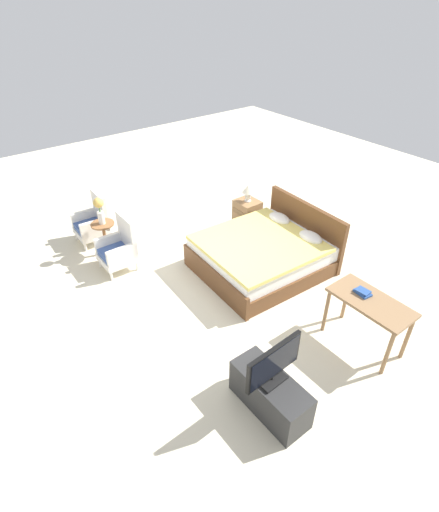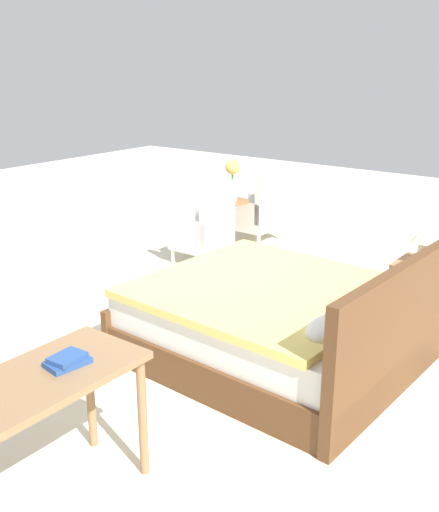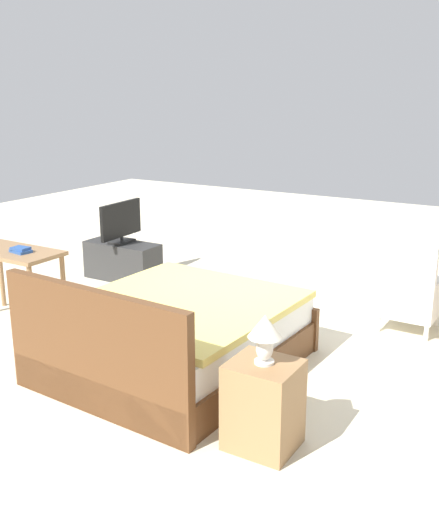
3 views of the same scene
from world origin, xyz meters
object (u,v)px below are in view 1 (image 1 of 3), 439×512
(flower_vase, at_px, (99,208))
(book_stack, at_px, (363,292))
(table_lamp, at_px, (248,191))
(tv_flatscreen, at_px, (274,364))
(nightstand, at_px, (247,215))
(vanity_desk, at_px, (370,307))
(armchair_by_window_right, at_px, (119,249))
(bed, at_px, (264,254))
(tv_stand, at_px, (270,394))
(armchair_by_window_left, at_px, (93,223))
(side_table, at_px, (105,235))

(flower_vase, relative_size, book_stack, 2.11)
(table_lamp, distance_m, tv_flatscreen, 4.01)
(nightstand, distance_m, tv_flatscreen, 4.03)
(flower_vase, xyz_separation_m, tv_flatscreen, (4.05, 0.14, -0.17))
(tv_flatscreen, relative_size, vanity_desk, 0.72)
(armchair_by_window_right, bearing_deg, bed, 51.74)
(bed, relative_size, armchair_by_window_right, 2.24)
(bed, height_order, nightstand, bed)
(bed, distance_m, book_stack, 1.95)
(flower_vase, bearing_deg, tv_stand, 1.92)
(armchair_by_window_left, bearing_deg, tv_flatscreen, 1.46)
(armchair_by_window_left, height_order, armchair_by_window_right, same)
(armchair_by_window_right, relative_size, tv_stand, 0.96)
(book_stack, bearing_deg, table_lamp, 166.62)
(armchair_by_window_right, height_order, nightstand, armchair_by_window_right)
(bed, xyz_separation_m, vanity_desk, (2.05, -0.11, 0.33))
(armchair_by_window_right, xyz_separation_m, tv_flatscreen, (3.51, 0.12, 0.36))
(armchair_by_window_right, relative_size, flower_vase, 1.93)
(armchair_by_window_right, height_order, book_stack, armchair_by_window_right)
(nightstand, bearing_deg, bed, -28.62)
(vanity_desk, bearing_deg, side_table, -156.26)
(side_table, bearing_deg, vanity_desk, 23.74)
(nightstand, height_order, table_lamp, table_lamp)
(bed, xyz_separation_m, nightstand, (-1.18, 0.64, 0.00))
(flower_vase, height_order, vanity_desk, flower_vase)
(nightstand, bearing_deg, tv_stand, -36.93)
(vanity_desk, bearing_deg, tv_flatscreen, -90.80)
(tv_flatscreen, bearing_deg, vanity_desk, 89.20)
(table_lamp, xyz_separation_m, tv_stand, (3.20, -2.41, -0.58))
(side_table, bearing_deg, armchair_by_window_left, 178.01)
(side_table, height_order, tv_flatscreen, tv_flatscreen)
(armchair_by_window_left, xyz_separation_m, side_table, (0.54, -0.02, 0.01))
(flower_vase, bearing_deg, armchair_by_window_right, 1.98)
(vanity_desk, bearing_deg, bed, 176.95)
(nightstand, xyz_separation_m, tv_flatscreen, (3.21, -2.41, 0.44))
(side_table, distance_m, vanity_desk, 4.45)
(side_table, xyz_separation_m, vanity_desk, (4.07, 1.79, 0.25))
(side_table, relative_size, book_stack, 2.73)
(book_stack, bearing_deg, vanity_desk, -8.39)
(tv_stand, bearing_deg, flower_vase, -178.08)
(armchair_by_window_left, distance_m, book_stack, 4.82)
(flower_vase, xyz_separation_m, table_lamp, (0.84, 2.54, -0.10))
(nightstand, xyz_separation_m, vanity_desk, (3.23, -0.75, 0.33))
(tv_stand, bearing_deg, book_stack, 94.39)
(side_table, distance_m, tv_stand, 4.05)
(armchair_by_window_left, bearing_deg, side_table, -1.99)
(armchair_by_window_left, relative_size, tv_flatscreen, 1.23)
(table_lamp, bearing_deg, armchair_by_window_right, -96.84)
(side_table, bearing_deg, table_lamp, 71.70)
(side_table, height_order, table_lamp, table_lamp)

